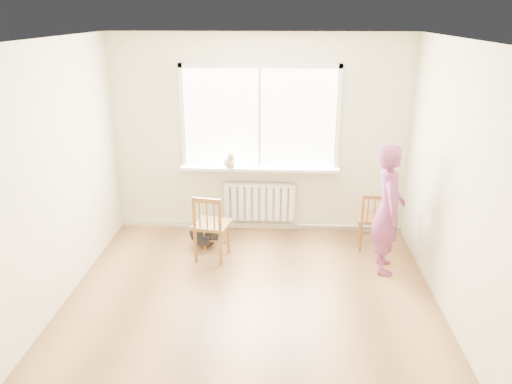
# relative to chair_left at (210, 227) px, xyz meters

# --- Properties ---
(floor) EXTENTS (4.50, 4.50, 0.00)m
(floor) POSITION_rel_chair_left_xyz_m (0.56, -1.24, -0.44)
(floor) COLOR #A77344
(floor) RESTS_ON ground
(ceiling) EXTENTS (4.50, 4.50, 0.00)m
(ceiling) POSITION_rel_chair_left_xyz_m (0.56, -1.24, 2.26)
(ceiling) COLOR white
(ceiling) RESTS_ON back_wall
(back_wall) EXTENTS (4.00, 0.01, 2.70)m
(back_wall) POSITION_rel_chair_left_xyz_m (0.56, 1.01, 0.91)
(back_wall) COLOR beige
(back_wall) RESTS_ON ground
(window) EXTENTS (2.12, 0.05, 1.42)m
(window) POSITION_rel_chair_left_xyz_m (0.56, 0.98, 1.23)
(window) COLOR white
(window) RESTS_ON back_wall
(windowsill) EXTENTS (2.15, 0.22, 0.04)m
(windowsill) POSITION_rel_chair_left_xyz_m (0.56, 0.90, 0.49)
(windowsill) COLOR white
(windowsill) RESTS_ON back_wall
(radiator) EXTENTS (1.00, 0.12, 0.55)m
(radiator) POSITION_rel_chair_left_xyz_m (0.56, 0.92, 0.00)
(radiator) COLOR white
(radiator) RESTS_ON back_wall
(heating_pipe) EXTENTS (1.40, 0.04, 0.04)m
(heating_pipe) POSITION_rel_chair_left_xyz_m (1.81, 0.95, -0.36)
(heating_pipe) COLOR silver
(heating_pipe) RESTS_ON back_wall
(baseboard) EXTENTS (4.00, 0.03, 0.08)m
(baseboard) POSITION_rel_chair_left_xyz_m (0.56, 0.99, -0.40)
(baseboard) COLOR beige
(baseboard) RESTS_ON ground
(chair_left) EXTENTS (0.49, 0.48, 0.86)m
(chair_left) POSITION_rel_chair_left_xyz_m (0.00, 0.00, 0.00)
(chair_left) COLOR brown
(chair_left) RESTS_ON floor
(chair_right) EXTENTS (0.43, 0.41, 0.79)m
(chair_right) POSITION_rel_chair_left_xyz_m (2.04, 0.39, -0.03)
(chair_right) COLOR brown
(chair_right) RESTS_ON floor
(person) EXTENTS (0.40, 0.58, 1.55)m
(person) POSITION_rel_chair_left_xyz_m (2.11, -0.12, 0.34)
(person) COLOR #BC3E5C
(person) RESTS_ON floor
(cat) EXTENTS (0.24, 0.39, 0.27)m
(cat) POSITION_rel_chair_left_xyz_m (0.17, 0.81, 0.62)
(cat) COLOR beige
(cat) RESTS_ON windowsill
(backpack) EXTENTS (0.44, 0.35, 0.41)m
(backpack) POSITION_rel_chair_left_xyz_m (-0.14, 0.37, -0.23)
(backpack) COLOR black
(backpack) RESTS_ON floor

